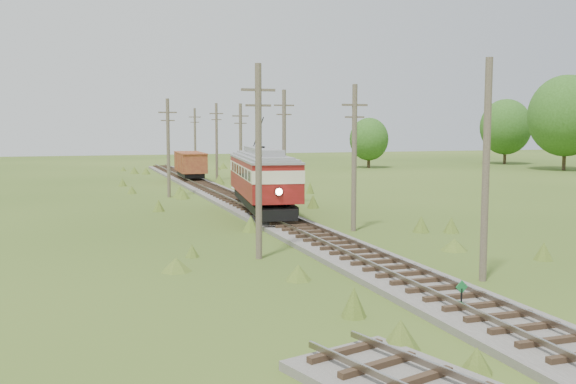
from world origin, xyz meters
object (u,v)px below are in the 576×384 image
object	(u,v)px
gravel_pile	(248,182)
switch_marker	(462,293)
streetcar	(262,175)
gondola	(190,164)

from	to	relation	value
gravel_pile	switch_marker	bearing A→B (deg)	-95.77
streetcar	gondola	xyz separation A→B (m)	(0.00, 29.32, -0.79)
gravel_pile	streetcar	bearing A→B (deg)	-101.98
gondola	gravel_pile	xyz separation A→B (m)	(4.33, -8.89, -1.51)
gondola	gravel_pile	world-z (taller)	gondola
streetcar	gondola	world-z (taller)	streetcar
gondola	gravel_pile	distance (m)	10.01
gondola	gravel_pile	bearing A→B (deg)	-61.91
streetcar	gondola	size ratio (longest dim) A/B	1.63
switch_marker	streetcar	xyz separation A→B (m)	(0.20, 24.48, 2.22)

